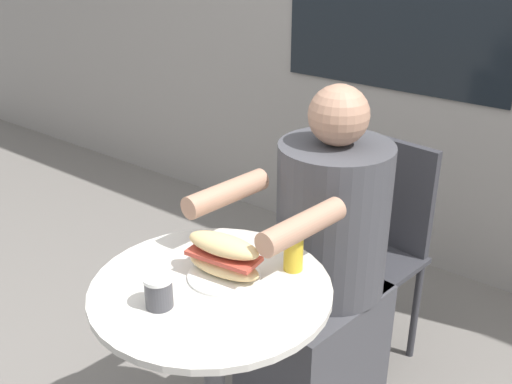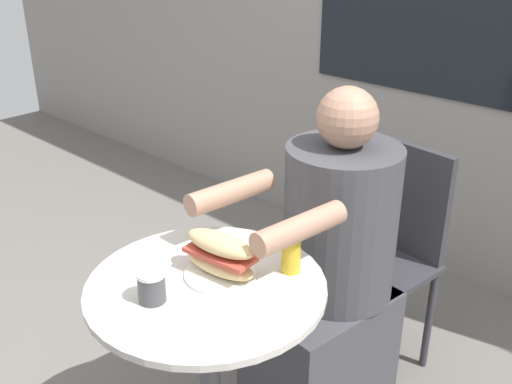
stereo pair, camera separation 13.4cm
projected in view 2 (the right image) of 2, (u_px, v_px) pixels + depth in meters
The scene contains 6 objects.
cafe_table at pixel (209, 344), 1.66m from camera, with size 0.64×0.64×0.72m.
diner_chair at pixel (389, 239), 2.20m from camera, with size 0.42×0.42×0.87m.
seated_diner at pixel (329, 282), 1.99m from camera, with size 0.43×0.68×1.15m.
sandwich_on_plate at pixel (221, 257), 1.59m from camera, with size 0.22×0.20×0.12m.
drink_cup at pixel (152, 286), 1.49m from camera, with size 0.07×0.07×0.08m.
condiment_bottle at pixel (291, 248), 1.60m from camera, with size 0.05×0.05×0.15m.
Camera 2 is at (1.00, -0.88, 1.60)m, focal length 42.00 mm.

